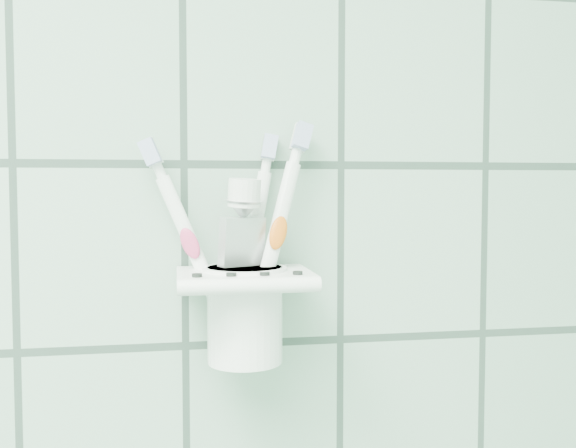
% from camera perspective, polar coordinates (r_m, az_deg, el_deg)
% --- Properties ---
extents(holder_bracket, '(0.12, 0.10, 0.04)m').
position_cam_1_polar(holder_bracket, '(0.56, -3.94, -4.99)').
color(holder_bracket, white).
rests_on(holder_bracket, wall_back).
extents(cup, '(0.07, 0.07, 0.08)m').
position_cam_1_polar(cup, '(0.57, -3.86, -7.63)').
color(cup, white).
rests_on(cup, holder_bracket).
extents(toothbrush_pink, '(0.08, 0.03, 0.20)m').
position_cam_1_polar(toothbrush_pink, '(0.57, -4.58, -1.05)').
color(toothbrush_pink, white).
rests_on(toothbrush_pink, cup).
extents(toothbrush_blue, '(0.06, 0.05, 0.22)m').
position_cam_1_polar(toothbrush_blue, '(0.54, -3.79, -0.55)').
color(toothbrush_blue, white).
rests_on(toothbrush_blue, cup).
extents(toothbrush_orange, '(0.04, 0.03, 0.20)m').
position_cam_1_polar(toothbrush_orange, '(0.58, -4.74, -1.26)').
color(toothbrush_orange, white).
rests_on(toothbrush_orange, cup).
extents(toothpaste_tube, '(0.05, 0.04, 0.16)m').
position_cam_1_polar(toothpaste_tube, '(0.58, -4.62, -2.43)').
color(toothpaste_tube, silver).
rests_on(toothpaste_tube, cup).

